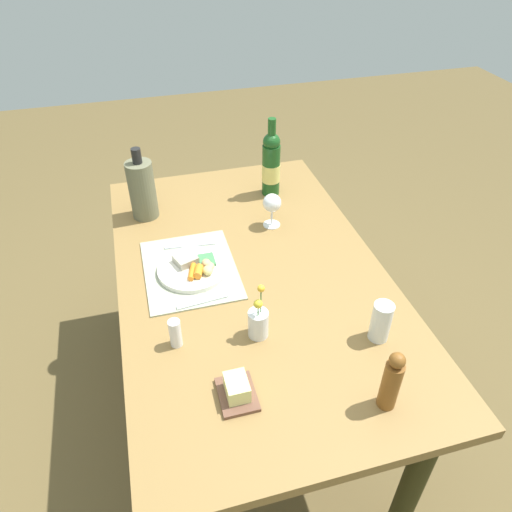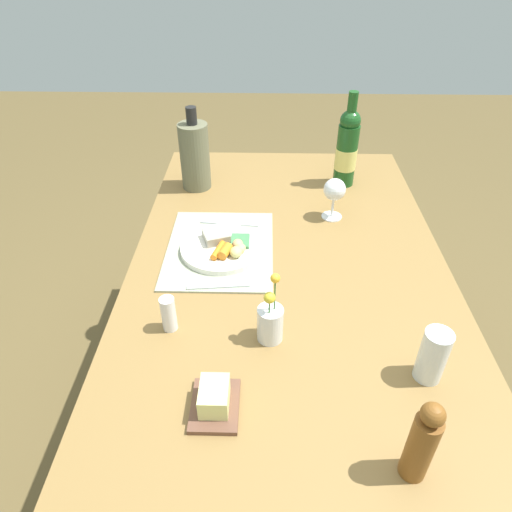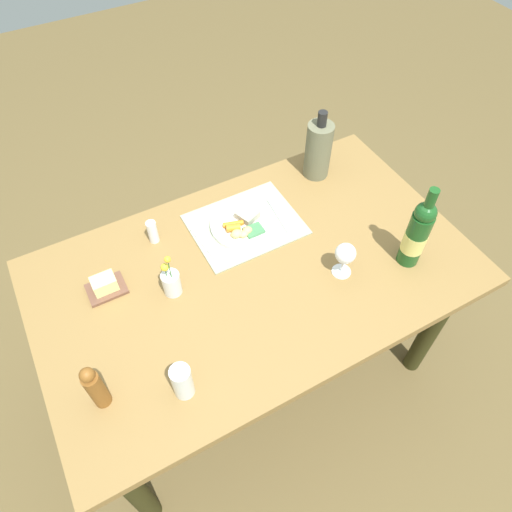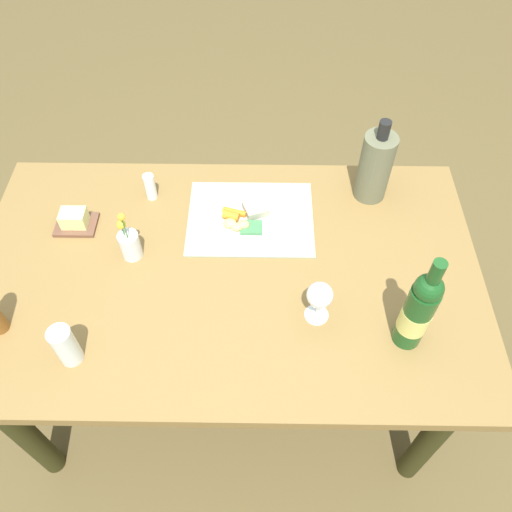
{
  "view_description": "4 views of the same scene",
  "coord_description": "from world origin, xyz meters",
  "px_view_note": "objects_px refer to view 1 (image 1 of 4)",
  "views": [
    {
      "loc": [
        1.26,
        -0.33,
        1.87
      ],
      "look_at": [
        0.04,
        0.01,
        0.87
      ],
      "focal_mm": 33.65,
      "sensor_mm": 36.0,
      "label": 1
    },
    {
      "loc": [
        1.07,
        -0.07,
        1.6
      ],
      "look_at": [
        0.07,
        -0.09,
        0.85
      ],
      "focal_mm": 32.34,
      "sensor_mm": 36.0,
      "label": 2
    },
    {
      "loc": [
        0.48,
        0.88,
        2.11
      ],
      "look_at": [
        0.0,
        0.02,
        0.87
      ],
      "focal_mm": 32.98,
      "sensor_mm": 36.0,
      "label": 3
    },
    {
      "loc": [
        -0.1,
        0.91,
        2.03
      ],
      "look_at": [
        -0.09,
        0.01,
        0.85
      ],
      "focal_mm": 36.26,
      "sensor_mm": 36.0,
      "label": 4
    }
  ],
  "objects_px": {
    "wine_glass": "(272,204)",
    "fork": "(190,245)",
    "cooler_bottle": "(142,189)",
    "flower_vase": "(258,322)",
    "dinner_plate": "(193,268)",
    "knife": "(202,302)",
    "butter_dish": "(237,390)",
    "water_tumbler": "(380,324)",
    "pepper_mill": "(391,382)",
    "dining_table": "(252,294)",
    "wine_bottle": "(271,164)",
    "salt_shaker": "(175,333)"
  },
  "relations": [
    {
      "from": "salt_shaker",
      "to": "butter_dish",
      "type": "distance_m",
      "value": 0.26
    },
    {
      "from": "dining_table",
      "to": "fork",
      "type": "xyz_separation_m",
      "value": [
        -0.21,
        -0.19,
        0.12
      ]
    },
    {
      "from": "butter_dish",
      "to": "dinner_plate",
      "type": "bearing_deg",
      "value": -177.12
    },
    {
      "from": "dining_table",
      "to": "flower_vase",
      "type": "xyz_separation_m",
      "value": [
        0.29,
        -0.06,
        0.16
      ]
    },
    {
      "from": "wine_glass",
      "to": "butter_dish",
      "type": "relative_size",
      "value": 1.09
    },
    {
      "from": "dining_table",
      "to": "wine_glass",
      "type": "bearing_deg",
      "value": 149.79
    },
    {
      "from": "pepper_mill",
      "to": "fork",
      "type": "bearing_deg",
      "value": -154.53
    },
    {
      "from": "dinner_plate",
      "to": "wine_bottle",
      "type": "height_order",
      "value": "wine_bottle"
    },
    {
      "from": "water_tumbler",
      "to": "pepper_mill",
      "type": "distance_m",
      "value": 0.24
    },
    {
      "from": "cooler_bottle",
      "to": "flower_vase",
      "type": "distance_m",
      "value": 0.81
    },
    {
      "from": "wine_glass",
      "to": "water_tumbler",
      "type": "height_order",
      "value": "wine_glass"
    },
    {
      "from": "wine_glass",
      "to": "salt_shaker",
      "type": "relative_size",
      "value": 1.47
    },
    {
      "from": "flower_vase",
      "to": "salt_shaker",
      "type": "bearing_deg",
      "value": -96.22
    },
    {
      "from": "knife",
      "to": "butter_dish",
      "type": "distance_m",
      "value": 0.38
    },
    {
      "from": "dining_table",
      "to": "butter_dish",
      "type": "height_order",
      "value": "butter_dish"
    },
    {
      "from": "dinner_plate",
      "to": "salt_shaker",
      "type": "relative_size",
      "value": 2.57
    },
    {
      "from": "wine_glass",
      "to": "flower_vase",
      "type": "distance_m",
      "value": 0.59
    },
    {
      "from": "knife",
      "to": "dining_table",
      "type": "bearing_deg",
      "value": 113.61
    },
    {
      "from": "salt_shaker",
      "to": "pepper_mill",
      "type": "relative_size",
      "value": 0.49
    },
    {
      "from": "salt_shaker",
      "to": "fork",
      "type": "bearing_deg",
      "value": 166.17
    },
    {
      "from": "water_tumbler",
      "to": "wine_bottle",
      "type": "bearing_deg",
      "value": -175.47
    },
    {
      "from": "fork",
      "to": "pepper_mill",
      "type": "bearing_deg",
      "value": 30.9
    },
    {
      "from": "dining_table",
      "to": "flower_vase",
      "type": "relative_size",
      "value": 7.88
    },
    {
      "from": "wine_bottle",
      "to": "butter_dish",
      "type": "bearing_deg",
      "value": -21.49
    },
    {
      "from": "fork",
      "to": "pepper_mill",
      "type": "height_order",
      "value": "pepper_mill"
    },
    {
      "from": "wine_glass",
      "to": "fork",
      "type": "bearing_deg",
      "value": -80.3
    },
    {
      "from": "dining_table",
      "to": "wine_bottle",
      "type": "bearing_deg",
      "value": 156.33
    },
    {
      "from": "dinner_plate",
      "to": "wine_bottle",
      "type": "bearing_deg",
      "value": 137.05
    },
    {
      "from": "salt_shaker",
      "to": "butter_dish",
      "type": "height_order",
      "value": "salt_shaker"
    },
    {
      "from": "butter_dish",
      "to": "dining_table",
      "type": "bearing_deg",
      "value": 160.83
    },
    {
      "from": "flower_vase",
      "to": "dining_table",
      "type": "bearing_deg",
      "value": 169.13
    },
    {
      "from": "knife",
      "to": "wine_bottle",
      "type": "relative_size",
      "value": 0.5
    },
    {
      "from": "dining_table",
      "to": "pepper_mill",
      "type": "xyz_separation_m",
      "value": [
        0.62,
        0.21,
        0.2
      ]
    },
    {
      "from": "fork",
      "to": "butter_dish",
      "type": "height_order",
      "value": "butter_dish"
    },
    {
      "from": "fork",
      "to": "wine_glass",
      "type": "relative_size",
      "value": 1.35
    },
    {
      "from": "knife",
      "to": "butter_dish",
      "type": "relative_size",
      "value": 1.32
    },
    {
      "from": "fork",
      "to": "salt_shaker",
      "type": "bearing_deg",
      "value": -8.4
    },
    {
      "from": "flower_vase",
      "to": "wine_bottle",
      "type": "bearing_deg",
      "value": 160.79
    },
    {
      "from": "cooler_bottle",
      "to": "flower_vase",
      "type": "bearing_deg",
      "value": 19.68
    },
    {
      "from": "fork",
      "to": "wine_glass",
      "type": "height_order",
      "value": "wine_glass"
    },
    {
      "from": "salt_shaker",
      "to": "dining_table",
      "type": "bearing_deg",
      "value": 131.09
    },
    {
      "from": "dinner_plate",
      "to": "cooler_bottle",
      "type": "relative_size",
      "value": 0.82
    },
    {
      "from": "cooler_bottle",
      "to": "salt_shaker",
      "type": "height_order",
      "value": "cooler_bottle"
    },
    {
      "from": "wine_glass",
      "to": "cooler_bottle",
      "type": "relative_size",
      "value": 0.47
    },
    {
      "from": "water_tumbler",
      "to": "flower_vase",
      "type": "distance_m",
      "value": 0.36
    },
    {
      "from": "dinner_plate",
      "to": "salt_shaker",
      "type": "height_order",
      "value": "salt_shaker"
    },
    {
      "from": "dinner_plate",
      "to": "wine_glass",
      "type": "distance_m",
      "value": 0.42
    },
    {
      "from": "salt_shaker",
      "to": "pepper_mill",
      "type": "xyz_separation_m",
      "value": [
        0.35,
        0.51,
        0.05
      ]
    },
    {
      "from": "water_tumbler",
      "to": "wine_glass",
      "type": "bearing_deg",
      "value": -168.11
    },
    {
      "from": "wine_glass",
      "to": "flower_vase",
      "type": "height_order",
      "value": "flower_vase"
    }
  ]
}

